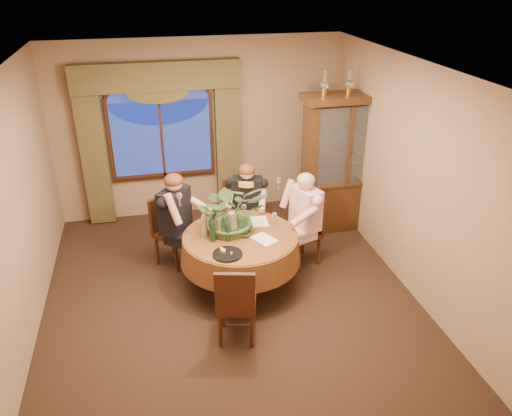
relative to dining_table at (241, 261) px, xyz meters
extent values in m
plane|color=black|center=(-0.18, -0.16, -0.38)|extent=(5.00, 5.00, 0.00)
plane|color=#8D6D52|center=(-0.18, 2.34, 1.02)|extent=(4.50, 0.00, 4.50)
plane|color=#8D6D52|center=(2.07, -0.16, 1.02)|extent=(0.00, 5.00, 5.00)
plane|color=white|center=(-0.18, -0.16, 2.42)|extent=(5.00, 5.00, 0.00)
cube|color=#484020|center=(-1.81, 2.22, 0.80)|extent=(0.38, 0.14, 2.32)
cube|color=#484020|center=(0.25, 2.22, 0.80)|extent=(0.38, 0.14, 2.32)
cylinder|color=maroon|center=(0.00, 0.00, 0.00)|extent=(1.84, 1.84, 0.75)
cube|color=#341D0F|center=(1.82, 1.26, 0.68)|extent=(1.30, 0.52, 2.10)
cube|color=black|center=(0.92, 0.36, 0.10)|extent=(0.54, 0.54, 0.96)
cube|color=black|center=(0.16, 1.03, 0.10)|extent=(0.48, 0.48, 0.96)
cube|color=black|center=(-0.78, 0.76, 0.10)|extent=(0.59, 0.59, 0.96)
cube|color=black|center=(-0.23, -0.94, 0.10)|extent=(0.51, 0.51, 0.96)
imported|color=#3C5A32|center=(-0.08, 0.16, 0.95)|extent=(0.87, 0.97, 0.76)
imported|color=#4B512D|center=(0.05, -0.03, 0.40)|extent=(0.16, 0.16, 0.05)
cylinder|color=black|center=(-0.23, -0.43, 0.39)|extent=(0.35, 0.35, 0.02)
cylinder|color=tan|center=(-0.28, 0.02, 0.54)|extent=(0.07, 0.07, 0.33)
cylinder|color=black|center=(-0.17, -0.10, 0.54)|extent=(0.07, 0.07, 0.33)
cylinder|color=tan|center=(-0.43, 0.10, 0.54)|extent=(0.07, 0.07, 0.33)
cylinder|color=black|center=(-0.35, -0.07, 0.54)|extent=(0.07, 0.07, 0.33)
cylinder|color=black|center=(-0.28, 0.18, 0.54)|extent=(0.07, 0.07, 0.33)
cube|color=white|center=(0.26, -0.17, 0.38)|extent=(0.33, 0.36, 0.00)
cube|color=white|center=(0.31, 0.28, 0.38)|extent=(0.23, 0.31, 0.00)
camera|label=1|loc=(-1.01, -5.26, 3.41)|focal=35.00mm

